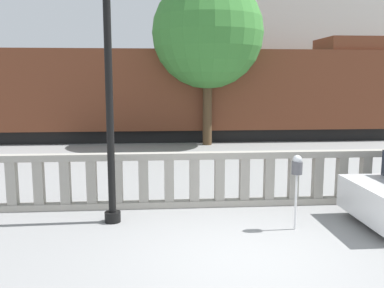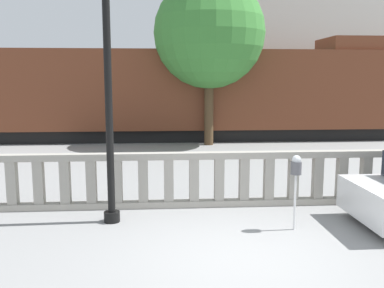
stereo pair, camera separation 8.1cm
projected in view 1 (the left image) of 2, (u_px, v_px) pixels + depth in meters
ground_plane at (245, 258)px, 6.54m from camera, size 160.00×160.00×0.00m
balustrade at (219, 179)px, 9.18m from camera, size 17.30×0.24×1.19m
lamppost at (108, 48)px, 7.74m from camera, size 0.31×0.31×6.52m
parking_meter at (297, 169)px, 7.65m from camera, size 0.19×0.19×1.38m
train_near at (81, 94)px, 18.99m from camera, size 28.26×2.81×4.58m
train_far at (240, 91)px, 29.58m from camera, size 24.91×2.77×4.28m
building_block at (299, 38)px, 34.09m from camera, size 13.99×8.46×12.05m
tree_left at (208, 33)px, 17.31m from camera, size 4.50×4.50×6.84m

